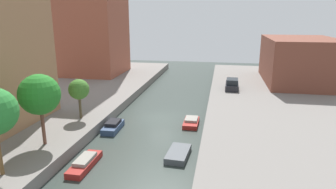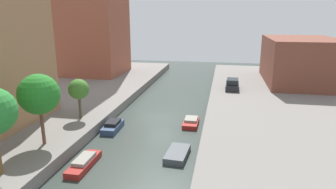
{
  "view_description": "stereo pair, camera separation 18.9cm",
  "coord_description": "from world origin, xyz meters",
  "px_view_note": "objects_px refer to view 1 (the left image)",
  "views": [
    {
      "loc": [
        6.45,
        -30.67,
        11.02
      ],
      "look_at": [
        0.17,
        3.38,
        1.8
      ],
      "focal_mm": 31.82,
      "sensor_mm": 36.0,
      "label": 1
    },
    {
      "loc": [
        6.63,
        -30.64,
        11.02
      ],
      "look_at": [
        0.17,
        3.38,
        1.8
      ],
      "focal_mm": 31.82,
      "sensor_mm": 36.0,
      "label": 2
    }
  ],
  "objects_px": {
    "low_block_right": "(299,60)",
    "moored_boat_right_2": "(191,122)",
    "parked_car": "(232,85)",
    "street_tree_1": "(39,95)",
    "moored_boat_left_1": "(85,163)",
    "street_tree_2": "(79,90)",
    "moored_boat_left_2": "(113,126)",
    "moored_boat_right_1": "(178,154)",
    "apartment_tower_far": "(91,1)"
  },
  "relations": [
    {
      "from": "low_block_right",
      "to": "moored_boat_right_2",
      "type": "distance_m",
      "value": 24.22
    },
    {
      "from": "apartment_tower_far",
      "to": "low_block_right",
      "type": "xyz_separation_m",
      "value": [
        34.0,
        -1.36,
        -9.03
      ]
    },
    {
      "from": "low_block_right",
      "to": "moored_boat_left_1",
      "type": "relative_size",
      "value": 3.87
    },
    {
      "from": "moored_boat_left_2",
      "to": "apartment_tower_far",
      "type": "bearing_deg",
      "value": 117.48
    },
    {
      "from": "apartment_tower_far",
      "to": "street_tree_1",
      "type": "bearing_deg",
      "value": -73.59
    },
    {
      "from": "apartment_tower_far",
      "to": "street_tree_2",
      "type": "bearing_deg",
      "value": -69.43
    },
    {
      "from": "street_tree_1",
      "to": "moored_boat_right_1",
      "type": "bearing_deg",
      "value": 8.89
    },
    {
      "from": "parked_car",
      "to": "moored_boat_left_2",
      "type": "relative_size",
      "value": 1.27
    },
    {
      "from": "street_tree_2",
      "to": "moored_boat_right_1",
      "type": "distance_m",
      "value": 12.18
    },
    {
      "from": "apartment_tower_far",
      "to": "parked_car",
      "type": "xyz_separation_m",
      "value": [
        23.91,
        -7.8,
        -11.79
      ]
    },
    {
      "from": "moored_boat_right_1",
      "to": "moored_boat_right_2",
      "type": "bearing_deg",
      "value": 88.08
    },
    {
      "from": "street_tree_1",
      "to": "moored_boat_left_2",
      "type": "bearing_deg",
      "value": 61.62
    },
    {
      "from": "street_tree_2",
      "to": "moored_boat_right_2",
      "type": "xyz_separation_m",
      "value": [
        10.87,
        2.76,
        -3.66
      ]
    },
    {
      "from": "street_tree_1",
      "to": "moored_boat_right_2",
      "type": "xyz_separation_m",
      "value": [
        10.87,
        9.09,
        -4.81
      ]
    },
    {
      "from": "moored_boat_left_2",
      "to": "moored_boat_right_2",
      "type": "bearing_deg",
      "value": 20.68
    },
    {
      "from": "parked_car",
      "to": "moored_boat_left_1",
      "type": "xyz_separation_m",
      "value": [
        -11.27,
        -22.87,
        -1.31
      ]
    },
    {
      "from": "street_tree_1",
      "to": "street_tree_2",
      "type": "bearing_deg",
      "value": 90.0
    },
    {
      "from": "street_tree_2",
      "to": "moored_boat_left_2",
      "type": "relative_size",
      "value": 1.17
    },
    {
      "from": "street_tree_1",
      "to": "moored_boat_left_2",
      "type": "distance_m",
      "value": 8.54
    },
    {
      "from": "parked_car",
      "to": "moored_boat_right_2",
      "type": "bearing_deg",
      "value": -109.18
    },
    {
      "from": "street_tree_1",
      "to": "parked_car",
      "type": "height_order",
      "value": "street_tree_1"
    },
    {
      "from": "moored_boat_left_2",
      "to": "moored_boat_right_1",
      "type": "height_order",
      "value": "moored_boat_left_2"
    },
    {
      "from": "street_tree_2",
      "to": "moored_boat_right_2",
      "type": "height_order",
      "value": "street_tree_2"
    },
    {
      "from": "street_tree_2",
      "to": "parked_car",
      "type": "relative_size",
      "value": 0.92
    },
    {
      "from": "apartment_tower_far",
      "to": "moored_boat_left_2",
      "type": "relative_size",
      "value": 7.28
    },
    {
      "from": "street_tree_2",
      "to": "moored_boat_left_2",
      "type": "xyz_separation_m",
      "value": [
        3.38,
        -0.06,
        -3.57
      ]
    },
    {
      "from": "moored_boat_left_1",
      "to": "parked_car",
      "type": "bearing_deg",
      "value": 63.77
    },
    {
      "from": "low_block_right",
      "to": "moored_boat_left_2",
      "type": "bearing_deg",
      "value": -135.17
    },
    {
      "from": "low_block_right",
      "to": "moored_boat_right_2",
      "type": "relative_size",
      "value": 4.85
    },
    {
      "from": "moored_boat_left_1",
      "to": "moored_boat_right_2",
      "type": "xyz_separation_m",
      "value": [
        6.9,
        10.32,
        -0.02
      ]
    },
    {
      "from": "street_tree_1",
      "to": "moored_boat_right_1",
      "type": "height_order",
      "value": "street_tree_1"
    },
    {
      "from": "low_block_right",
      "to": "moored_boat_right_1",
      "type": "xyz_separation_m",
      "value": [
        -14.71,
        -26.42,
        -4.13
      ]
    },
    {
      "from": "low_block_right",
      "to": "moored_boat_left_2",
      "type": "height_order",
      "value": "low_block_right"
    },
    {
      "from": "street_tree_2",
      "to": "parked_car",
      "type": "distance_m",
      "value": 21.72
    },
    {
      "from": "street_tree_1",
      "to": "street_tree_2",
      "type": "xyz_separation_m",
      "value": [
        0.0,
        6.33,
        -1.16
      ]
    },
    {
      "from": "apartment_tower_far",
      "to": "moored_boat_right_1",
      "type": "relative_size",
      "value": 7.54
    },
    {
      "from": "moored_boat_left_1",
      "to": "moored_boat_right_1",
      "type": "bearing_deg",
      "value": 23.53
    },
    {
      "from": "moored_boat_right_1",
      "to": "moored_boat_left_1",
      "type": "bearing_deg",
      "value": -156.47
    },
    {
      "from": "apartment_tower_far",
      "to": "moored_boat_right_1",
      "type": "bearing_deg",
      "value": -55.22
    },
    {
      "from": "street_tree_2",
      "to": "moored_boat_left_2",
      "type": "height_order",
      "value": "street_tree_2"
    },
    {
      "from": "moored_boat_right_1",
      "to": "parked_car",
      "type": "bearing_deg",
      "value": 76.99
    },
    {
      "from": "parked_car",
      "to": "moored_boat_left_2",
      "type": "distance_m",
      "value": 19.45
    },
    {
      "from": "low_block_right",
      "to": "moored_boat_left_1",
      "type": "distance_m",
      "value": 36.5
    },
    {
      "from": "parked_car",
      "to": "street_tree_1",
      "type": "bearing_deg",
      "value": -125.15
    },
    {
      "from": "low_block_right",
      "to": "parked_car",
      "type": "distance_m",
      "value": 12.29
    },
    {
      "from": "low_block_right",
      "to": "moored_boat_left_1",
      "type": "height_order",
      "value": "low_block_right"
    },
    {
      "from": "street_tree_2",
      "to": "street_tree_1",
      "type": "bearing_deg",
      "value": -90.0
    },
    {
      "from": "low_block_right",
      "to": "street_tree_1",
      "type": "height_order",
      "value": "low_block_right"
    },
    {
      "from": "parked_car",
      "to": "moored_boat_right_2",
      "type": "relative_size",
      "value": 1.37
    },
    {
      "from": "low_block_right",
      "to": "street_tree_2",
      "type": "distance_m",
      "value": 33.39
    }
  ]
}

